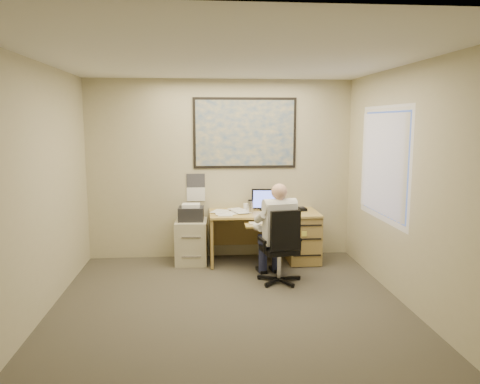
{
  "coord_description": "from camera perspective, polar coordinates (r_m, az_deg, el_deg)",
  "views": [
    {
      "loc": [
        -0.32,
        -4.83,
        2.07
      ],
      "look_at": [
        0.22,
        1.3,
        1.14
      ],
      "focal_mm": 35.0,
      "sensor_mm": 36.0,
      "label": 1
    }
  ],
  "objects": [
    {
      "name": "filing_cabinet",
      "position": [
        6.97,
        -5.93,
        -5.54
      ],
      "size": [
        0.48,
        0.57,
        0.89
      ],
      "rotation": [
        0.0,
        0.0,
        -0.05
      ],
      "color": "#BBB596",
      "rests_on": "ground"
    },
    {
      "name": "person",
      "position": [
        6.09,
        4.79,
        -5.0
      ],
      "size": [
        0.68,
        0.87,
        1.29
      ],
      "primitive_type": null,
      "rotation": [
        0.0,
        0.0,
        0.18
      ],
      "color": "silver",
      "rests_on": "office_chair"
    },
    {
      "name": "world_map",
      "position": [
        7.1,
        0.61,
        7.2
      ],
      "size": [
        1.56,
        0.03,
        1.06
      ],
      "primitive_type": "cube",
      "color": "#1E4C93",
      "rests_on": "room_shell"
    },
    {
      "name": "window_blinds",
      "position": [
        6.1,
        17.1,
        3.3
      ],
      "size": [
        0.06,
        1.4,
        1.3
      ],
      "primitive_type": null,
      "color": "beige",
      "rests_on": "room_shell"
    },
    {
      "name": "room_shell",
      "position": [
        4.89,
        -1.19,
        0.11
      ],
      "size": [
        4.0,
        4.5,
        2.7
      ],
      "color": "#3C382E",
      "rests_on": "ground"
    },
    {
      "name": "desk",
      "position": [
        7.04,
        5.62,
        -4.88
      ],
      "size": [
        1.6,
        0.97,
        1.07
      ],
      "color": "tan",
      "rests_on": "ground"
    },
    {
      "name": "wall_calendar",
      "position": [
        7.14,
        -5.41,
        0.56
      ],
      "size": [
        0.28,
        0.01,
        0.42
      ],
      "primitive_type": "cube",
      "color": "white",
      "rests_on": "room_shell"
    },
    {
      "name": "office_chair",
      "position": [
        6.11,
        4.8,
        -8.44
      ],
      "size": [
        0.68,
        0.68,
        0.98
      ],
      "rotation": [
        0.0,
        0.0,
        0.18
      ],
      "color": "black",
      "rests_on": "ground"
    }
  ]
}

